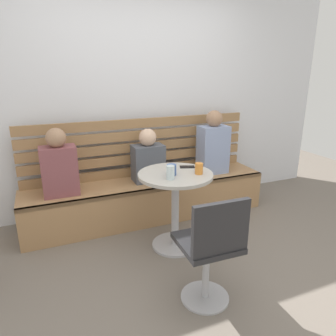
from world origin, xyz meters
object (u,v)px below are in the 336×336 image
cafe_table (175,196)px  cup_mug_blue (172,170)px  person_child_left (148,158)px  cup_tumbler_orange (199,169)px  person_child_middle (59,166)px  white_chair (211,248)px  person_adult (213,145)px  cup_glass_tall (170,172)px  booth_bench (149,199)px  phone_on_table (187,167)px

cafe_table → cup_mug_blue: (-0.05, -0.03, 0.27)m
person_child_left → cup_tumbler_orange: bearing=-75.6°
person_child_middle → cup_tumbler_orange: 1.36m
cup_tumbler_orange → cafe_table: bearing=152.6°
white_chair → person_adult: bearing=59.6°
cup_mug_blue → person_child_left: bearing=87.6°
cafe_table → person_child_middle: bearing=145.6°
person_adult → cup_glass_tall: person_adult is taller
white_chair → person_child_middle: 1.72m
cup_glass_tall → cup_tumbler_orange: size_ratio=1.20×
booth_bench → cafe_table: (0.03, -0.68, 0.30)m
person_child_left → cup_tumbler_orange: person_child_left is taller
cup_glass_tall → cup_tumbler_orange: 0.29m
cup_tumbler_orange → person_child_left: bearing=104.4°
cup_glass_tall → person_child_middle: bearing=137.4°
person_adult → person_child_left: person_adult is taller
person_child_left → cup_glass_tall: (-0.08, -0.83, 0.10)m
cafe_table → person_child_middle: person_child_middle is taller
cup_tumbler_orange → cup_mug_blue: 0.24m
cup_mug_blue → booth_bench: bearing=88.3°
person_child_middle → cup_mug_blue: person_child_middle is taller
person_child_left → cup_mug_blue: person_child_left is taller
booth_bench → phone_on_table: 0.79m
cup_glass_tall → cup_mug_blue: 0.11m
white_chair → cup_mug_blue: bearing=87.2°
booth_bench → person_child_middle: bearing=-178.4°
person_adult → person_child_left: bearing=178.2°
cup_glass_tall → cup_tumbler_orange: bearing=6.2°
booth_bench → cup_tumbler_orange: bearing=-74.6°
booth_bench → white_chair: (-0.06, -1.49, 0.24)m
person_adult → cup_mug_blue: (-0.83, -0.70, 0.01)m
cafe_table → cup_glass_tall: cup_glass_tall is taller
booth_bench → person_child_middle: 1.06m
cafe_table → cup_mug_blue: size_ratio=7.79×
person_adult → booth_bench: bearing=179.8°
white_chair → cup_glass_tall: bearing=91.2°
white_chair → person_adult: person_adult is taller
booth_bench → cup_glass_tall: cup_glass_tall is taller
person_child_left → person_child_middle: bearing=-177.0°
person_adult → cup_mug_blue: size_ratio=7.83×
cafe_table → booth_bench: bearing=92.4°
person_child_middle → cup_glass_tall: bearing=-42.6°
booth_bench → cup_mug_blue: size_ratio=28.42×
cup_tumbler_orange → cup_glass_tall: bearing=-173.8°
cup_glass_tall → cup_mug_blue: bearing=61.8°
cafe_table → cup_glass_tall: (-0.10, -0.13, 0.28)m
white_chair → phone_on_table: 1.01m
person_child_left → cup_mug_blue: 0.73m
cafe_table → person_child_left: bearing=91.5°
person_child_middle → cup_mug_blue: size_ratio=7.03×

